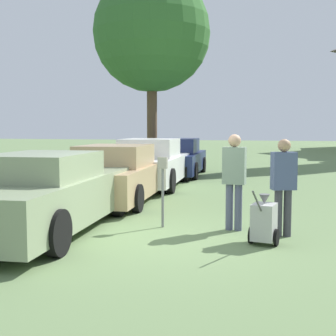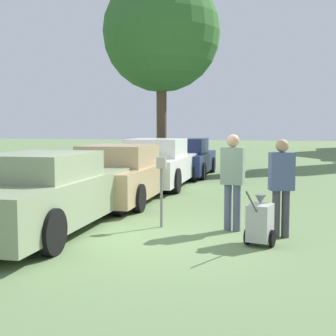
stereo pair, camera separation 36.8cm
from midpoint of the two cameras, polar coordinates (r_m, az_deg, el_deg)
ground_plane at (r=8.20m, az=-2.21°, el=-8.68°), size 120.00×120.00×0.00m
parked_car_sage at (r=9.02m, az=-15.59°, el=-3.09°), size 2.21×5.35×1.47m
parked_car_tan at (r=12.31m, az=-7.08°, el=-0.90°), size 2.25×4.97×1.48m
parked_car_white at (r=15.27m, az=-2.78°, el=0.44°), size 2.29×5.01×1.56m
parked_car_navy at (r=18.71m, az=0.43°, el=1.16°), size 2.30×4.85×1.49m
parking_meter at (r=9.02m, az=-1.83°, el=-1.29°), size 0.18×0.09×1.37m
person_worker at (r=8.80m, az=6.89°, el=-0.91°), size 0.44×0.26×1.81m
person_supervisor at (r=8.44m, az=12.70°, el=-1.59°), size 0.47×0.35×1.73m
equipment_cart at (r=7.88m, az=10.30°, el=-6.45°), size 0.51×1.00×1.00m
shade_tree at (r=20.78m, az=-2.52°, el=16.08°), size 5.02×5.02×8.46m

